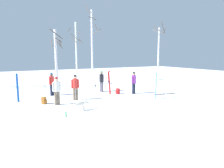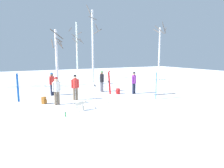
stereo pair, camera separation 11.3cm
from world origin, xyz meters
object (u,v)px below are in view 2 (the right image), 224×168
(ski_pair_lying_0, at_px, (165,94))
(ski_pair_planted_0, at_px, (156,86))
(backpack_1, at_px, (118,91))
(water_bottle_0, at_px, (65,114))
(person_1, at_px, (134,81))
(ski_pair_planted_1, at_px, (18,88))
(person_4, at_px, (52,82))
(person_2, at_px, (75,86))
(birch_tree_3, at_px, (57,56))
(birch_tree_6, at_px, (159,52))
(dog, at_px, (80,104))
(ski_poles_1, at_px, (95,96))
(person_3, at_px, (57,89))
(ski_poles_0, at_px, (108,92))
(ski_pair_planted_2, at_px, (109,83))
(person_0, at_px, (102,80))
(backpack_0, at_px, (44,100))
(birch_tree_5, at_px, (93,45))
(birch_tree_4, at_px, (77,50))

(ski_pair_lying_0, bearing_deg, ski_pair_planted_0, -150.37)
(backpack_1, height_order, water_bottle_0, backpack_1)
(ski_pair_lying_0, bearing_deg, person_1, 147.21)
(ski_pair_planted_1, bearing_deg, person_1, -9.02)
(person_4, relative_size, backpack_1, 3.90)
(person_2, relative_size, ski_pair_planted_0, 0.93)
(birch_tree_3, xyz_separation_m, birch_tree_6, (11.88, -0.99, 0.49))
(dog, xyz_separation_m, ski_poles_1, (0.90, 0.09, 0.34))
(birch_tree_3, bearing_deg, ski_pair_lying_0, -51.59)
(backpack_1, bearing_deg, birch_tree_3, 116.92)
(person_3, height_order, birch_tree_6, birch_tree_6)
(ski_pair_planted_1, height_order, ski_poles_0, ski_pair_planted_1)
(person_4, bearing_deg, ski_poles_0, -57.95)
(person_2, bearing_deg, ski_pair_planted_2, 14.22)
(ski_poles_1, height_order, water_bottle_0, ski_poles_1)
(person_0, bearing_deg, ski_pair_planted_0, -62.92)
(ski_pair_planted_0, xyz_separation_m, birch_tree_6, (7.23, 8.07, 2.44))
(person_4, relative_size, ski_pair_planted_1, 0.93)
(person_4, bearing_deg, backpack_0, -111.83)
(ski_pair_planted_2, relative_size, backpack_0, 4.13)
(person_4, bearing_deg, ski_poles_1, -72.90)
(dog, height_order, backpack_1, dog)
(backpack_1, distance_m, birch_tree_3, 7.58)
(ski_pair_planted_1, xyz_separation_m, birch_tree_5, (7.68, 6.10, 3.11))
(person_3, xyz_separation_m, birch_tree_5, (5.63, 8.05, 3.05))
(ski_pair_planted_1, distance_m, ski_pair_lying_0, 10.44)
(person_0, height_order, birch_tree_6, birch_tree_6)
(birch_tree_6, bearing_deg, ski_pair_lying_0, -127.80)
(person_3, relative_size, birch_tree_6, 0.25)
(ski_pair_planted_0, height_order, ski_poles_0, ski_pair_planted_0)
(ski_pair_planted_1, distance_m, birch_tree_5, 10.29)
(birch_tree_4, bearing_deg, ski_poles_0, -98.88)
(ski_pair_planted_1, height_order, ski_pair_planted_2, ski_pair_planted_1)
(backpack_1, bearing_deg, person_4, 157.91)
(ski_pair_lying_0, bearing_deg, dog, -170.02)
(person_4, bearing_deg, ski_pair_planted_2, -21.23)
(ski_poles_1, distance_m, water_bottle_0, 2.11)
(ski_pair_lying_0, relative_size, birch_tree_3, 0.35)
(person_3, distance_m, person_4, 2.98)
(person_1, height_order, ski_poles_0, person_1)
(ski_pair_planted_0, relative_size, water_bottle_0, 7.61)
(dog, height_order, ski_pair_lying_0, dog)
(ski_poles_1, distance_m, birch_tree_3, 9.49)
(person_2, height_order, birch_tree_6, birch_tree_6)
(ski_pair_planted_1, bearing_deg, water_bottle_0, -66.95)
(ski_pair_planted_0, distance_m, birch_tree_4, 13.05)
(ski_pair_lying_0, xyz_separation_m, backpack_0, (-8.71, 1.21, 0.20))
(ski_poles_1, distance_m, backpack_1, 4.29)
(person_2, bearing_deg, ski_pair_planted_1, 159.39)
(birch_tree_5, bearing_deg, birch_tree_6, -11.48)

